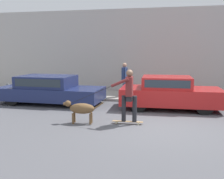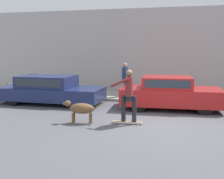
{
  "view_description": "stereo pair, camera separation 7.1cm",
  "coord_description": "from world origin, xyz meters",
  "px_view_note": "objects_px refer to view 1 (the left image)",
  "views": [
    {
      "loc": [
        0.2,
        -7.86,
        2.31
      ],
      "look_at": [
        -1.73,
        1.16,
        0.95
      ],
      "focal_mm": 42.0,
      "sensor_mm": 36.0,
      "label": 1
    },
    {
      "loc": [
        0.27,
        -7.85,
        2.31
      ],
      "look_at": [
        -1.73,
        1.16,
        0.95
      ],
      "focal_mm": 42.0,
      "sensor_mm": 36.0,
      "label": 2
    }
  ],
  "objects_px": {
    "parked_car_0": "(50,90)",
    "skateboarder": "(129,93)",
    "parked_car_1": "(169,93)",
    "pedestrian_with_bag": "(125,78)",
    "fire_hydrant": "(8,90)",
    "dog": "(81,109)"
  },
  "relations": [
    {
      "from": "parked_car_0",
      "to": "parked_car_1",
      "type": "height_order",
      "value": "parked_car_1"
    },
    {
      "from": "skateboarder",
      "to": "parked_car_1",
      "type": "bearing_deg",
      "value": -117.97
    },
    {
      "from": "skateboarder",
      "to": "pedestrian_with_bag",
      "type": "bearing_deg",
      "value": -80.25
    },
    {
      "from": "skateboarder",
      "to": "fire_hydrant",
      "type": "distance_m",
      "value": 7.33
    },
    {
      "from": "parked_car_1",
      "to": "dog",
      "type": "xyz_separation_m",
      "value": [
        -2.77,
        -2.77,
        -0.16
      ]
    },
    {
      "from": "parked_car_1",
      "to": "skateboarder",
      "type": "bearing_deg",
      "value": -118.4
    },
    {
      "from": "dog",
      "to": "pedestrian_with_bag",
      "type": "height_order",
      "value": "pedestrian_with_bag"
    },
    {
      "from": "skateboarder",
      "to": "dog",
      "type": "bearing_deg",
      "value": 8.0
    },
    {
      "from": "parked_car_1",
      "to": "dog",
      "type": "bearing_deg",
      "value": -136.75
    },
    {
      "from": "parked_car_1",
      "to": "pedestrian_with_bag",
      "type": "xyz_separation_m",
      "value": [
        -2.13,
        1.88,
        0.4
      ]
    },
    {
      "from": "parked_car_0",
      "to": "skateboarder",
      "type": "height_order",
      "value": "skateboarder"
    },
    {
      "from": "parked_car_0",
      "to": "fire_hydrant",
      "type": "distance_m",
      "value": 2.73
    },
    {
      "from": "pedestrian_with_bag",
      "to": "fire_hydrant",
      "type": "height_order",
      "value": "pedestrian_with_bag"
    },
    {
      "from": "parked_car_0",
      "to": "parked_car_1",
      "type": "bearing_deg",
      "value": 1.39
    },
    {
      "from": "parked_car_0",
      "to": "dog",
      "type": "distance_m",
      "value": 3.67
    },
    {
      "from": "parked_car_1",
      "to": "skateboarder",
      "type": "relative_size",
      "value": 1.66
    },
    {
      "from": "parked_car_0",
      "to": "skateboarder",
      "type": "bearing_deg",
      "value": -31.56
    },
    {
      "from": "pedestrian_with_bag",
      "to": "fire_hydrant",
      "type": "bearing_deg",
      "value": -159.35
    },
    {
      "from": "skateboarder",
      "to": "fire_hydrant",
      "type": "bearing_deg",
      "value": -28.55
    },
    {
      "from": "pedestrian_with_bag",
      "to": "skateboarder",
      "type": "bearing_deg",
      "value": -68.98
    },
    {
      "from": "parked_car_1",
      "to": "pedestrian_with_bag",
      "type": "distance_m",
      "value": 2.87
    },
    {
      "from": "parked_car_0",
      "to": "parked_car_1",
      "type": "xyz_separation_m",
      "value": [
        5.16,
        -0.0,
        0.03
      ]
    }
  ]
}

